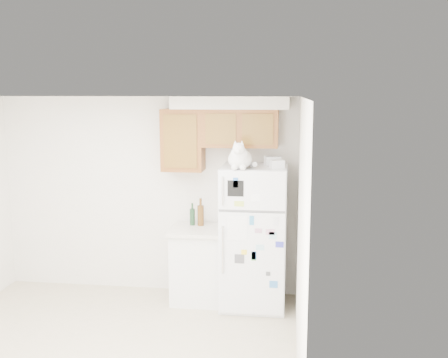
% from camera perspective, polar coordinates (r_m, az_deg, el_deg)
% --- Properties ---
extents(room_shell, '(3.84, 4.04, 2.52)m').
position_cam_1_polar(room_shell, '(5.03, -12.33, -0.79)').
color(room_shell, silver).
rests_on(room_shell, ground_plane).
extents(refrigerator, '(0.76, 0.78, 1.70)m').
position_cam_1_polar(refrigerator, '(6.27, 3.26, -6.31)').
color(refrigerator, white).
rests_on(refrigerator, ground_plane).
extents(base_counter, '(0.64, 0.64, 0.92)m').
position_cam_1_polar(base_counter, '(6.53, -2.85, -9.21)').
color(base_counter, white).
rests_on(base_counter, ground_plane).
extents(cat, '(0.33, 0.48, 0.34)m').
position_cam_1_polar(cat, '(5.84, 1.74, 2.32)').
color(cat, white).
rests_on(cat, refrigerator).
extents(storage_box_back, '(0.21, 0.17, 0.10)m').
position_cam_1_polar(storage_box_back, '(6.21, 5.30, 2.00)').
color(storage_box_back, white).
rests_on(storage_box_back, refrigerator).
extents(storage_box_front, '(0.18, 0.16, 0.09)m').
position_cam_1_polar(storage_box_front, '(5.95, 5.77, 1.62)').
color(storage_box_front, white).
rests_on(storage_box_front, refrigerator).
extents(bottle_green, '(0.06, 0.06, 0.28)m').
position_cam_1_polar(bottle_green, '(6.51, -3.47, -3.83)').
color(bottle_green, '#19381E').
rests_on(bottle_green, base_counter).
extents(bottle_amber, '(0.08, 0.08, 0.34)m').
position_cam_1_polar(bottle_amber, '(6.47, -2.56, -3.60)').
color(bottle_amber, '#593814').
rests_on(bottle_amber, base_counter).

